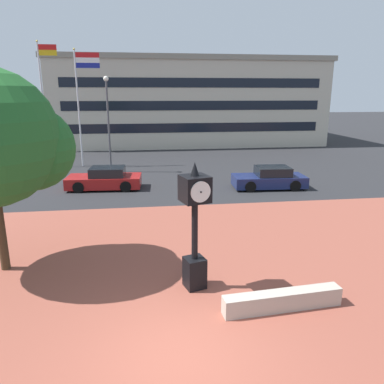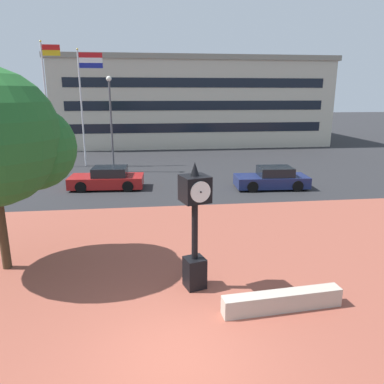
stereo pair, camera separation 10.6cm
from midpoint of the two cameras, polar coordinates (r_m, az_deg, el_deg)
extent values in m
plane|color=#262628|center=(8.64, -2.06, -24.13)|extent=(200.00, 200.00, 0.00)
cube|color=brown|center=(11.53, -3.64, -13.23)|extent=(44.00, 14.94, 0.01)
cube|color=#ADA393|center=(10.24, 14.06, -16.01)|extent=(3.22, 0.67, 0.50)
cube|color=black|center=(10.89, 0.70, -12.34)|extent=(0.68, 0.68, 0.91)
cylinder|color=black|center=(10.36, 0.72, -5.95)|extent=(0.18, 0.18, 1.69)
cube|color=black|center=(9.99, 0.74, 0.51)|extent=(0.89, 0.89, 0.72)
cylinder|color=white|center=(10.32, -0.10, 0.99)|extent=(0.56, 0.19, 0.57)
sphere|color=black|center=(10.34, -0.15, 1.01)|extent=(0.05, 0.05, 0.05)
cylinder|color=white|center=(9.66, 1.64, 0.00)|extent=(0.56, 0.19, 0.57)
sphere|color=black|center=(9.65, 1.69, -0.02)|extent=(0.05, 0.05, 0.05)
cone|color=black|center=(9.87, 0.75, 3.58)|extent=(0.25, 0.25, 0.37)
cylinder|color=#42301E|center=(13.06, -27.03, -5.14)|extent=(0.28, 0.28, 2.65)
sphere|color=#236028|center=(12.76, -23.06, 6.26)|extent=(2.67, 2.67, 2.67)
cube|color=navy|center=(22.35, 12.25, 1.68)|extent=(4.30, 2.03, 0.64)
cube|color=black|center=(22.29, 12.85, 3.08)|extent=(2.02, 1.66, 0.56)
cylinder|color=black|center=(21.24, 9.47, 0.80)|extent=(0.65, 0.25, 0.64)
cylinder|color=black|center=(22.85, 8.50, 1.84)|extent=(0.65, 0.25, 0.64)
cylinder|color=black|center=(22.00, 16.11, 0.90)|extent=(0.65, 0.25, 0.64)
cylinder|color=black|center=(23.55, 14.72, 1.90)|extent=(0.65, 0.25, 0.64)
cube|color=maroon|center=(22.36, -12.89, 1.65)|extent=(4.36, 2.11, 0.64)
cube|color=black|center=(22.21, -12.43, 3.07)|extent=(2.05, 1.72, 0.56)
cylinder|color=black|center=(21.81, -16.64, 0.74)|extent=(0.65, 0.26, 0.64)
cylinder|color=black|center=(23.47, -15.73, 1.78)|extent=(0.65, 0.26, 0.64)
cylinder|color=black|center=(21.38, -9.73, 0.87)|extent=(0.65, 0.26, 0.64)
cylinder|color=black|center=(23.06, -9.30, 1.93)|extent=(0.65, 0.26, 0.64)
cylinder|color=silver|center=(30.07, -21.41, 12.15)|extent=(0.12, 0.12, 8.98)
sphere|color=gold|center=(30.26, -22.27, 20.75)|extent=(0.14, 0.14, 0.14)
cube|color=red|center=(30.07, -20.86, 20.15)|extent=(1.24, 0.02, 0.38)
cube|color=gold|center=(30.03, -20.79, 19.43)|extent=(1.24, 0.02, 0.38)
cylinder|color=silver|center=(29.58, -16.54, 12.03)|extent=(0.12, 0.12, 8.48)
sphere|color=gold|center=(29.71, -17.19, 20.32)|extent=(0.14, 0.14, 0.14)
cube|color=red|center=(29.55, -15.30, 19.72)|extent=(1.69, 0.02, 0.36)
cube|color=white|center=(29.52, -15.25, 19.02)|extent=(1.69, 0.02, 0.36)
cube|color=navy|center=(29.49, -15.20, 18.33)|extent=(1.69, 0.02, 0.36)
cube|color=beige|center=(44.48, -0.38, 13.49)|extent=(28.26, 14.72, 8.60)
cube|color=gray|center=(44.59, -0.39, 19.35)|extent=(28.82, 15.02, 0.50)
cube|color=black|center=(37.29, 0.99, 9.90)|extent=(25.43, 0.04, 0.90)
cube|color=black|center=(37.16, 1.00, 13.20)|extent=(25.43, 0.04, 0.90)
cube|color=black|center=(37.16, 1.02, 16.52)|extent=(25.43, 0.04, 0.90)
cylinder|color=#4C4C51|center=(26.75, -12.20, 9.67)|extent=(0.14, 0.14, 6.26)
sphere|color=white|center=(26.66, -12.60, 16.69)|extent=(0.36, 0.36, 0.36)
camera|label=1|loc=(0.05, -89.69, 0.08)|focal=34.55mm
camera|label=2|loc=(0.05, 90.31, -0.08)|focal=34.55mm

